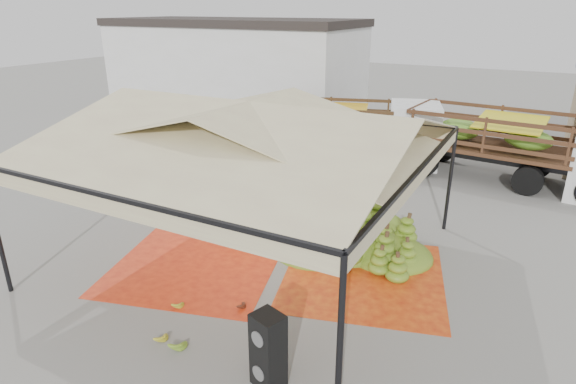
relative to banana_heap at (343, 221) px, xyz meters
The scene contains 16 objects.
ground 2.60m from the banana_heap, 131.44° to the right, with size 90.00×90.00×0.00m, color slate.
canopy_tent 3.71m from the banana_heap, 131.44° to the right, with size 8.10×8.10×4.00m.
building_white 16.95m from the banana_heap, 133.99° to the left, with size 14.30×6.30×5.40m.
tarp_left 4.12m from the banana_heap, 131.19° to the right, with size 3.92×3.73×0.01m, color #EB4416.
tarp_right 1.98m from the banana_heap, 52.04° to the right, with size 3.70×3.89×0.01m, color orange.
banana_heap is the anchor object (origin of this frame).
hand_yellow_a 5.00m from the banana_heap, 113.09° to the right, with size 0.38×0.31×0.17m, color gold.
hand_yellow_b 5.83m from the banana_heap, 105.18° to the right, with size 0.43×0.35×0.20m, color yellow.
hand_red_a 4.08m from the banana_heap, 100.72° to the right, with size 0.38×0.31×0.17m, color #592014.
hand_green 5.72m from the banana_heap, 100.87° to the right, with size 0.50×0.41×0.23m, color #507318.
hanging_bunches 3.29m from the banana_heap, 152.07° to the right, with size 1.74×0.24×0.20m.
speaker_stack 5.68m from the banana_heap, 80.43° to the right, with size 0.61×0.57×1.38m.
banana_leaves 3.50m from the banana_heap, behind, with size 0.96×1.36×3.70m, color #2A701E, non-canonical shape.
vendor 3.98m from the banana_heap, 122.36° to the left, with size 0.67×0.44×1.83m, color gray.
truck_left 7.62m from the banana_heap, 108.43° to the left, with size 7.51×4.36×2.44m.
truck_right 8.43m from the banana_heap, 61.32° to the left, with size 7.73×3.29×2.58m.
Camera 1 is at (6.00, -9.27, 6.05)m, focal length 30.00 mm.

